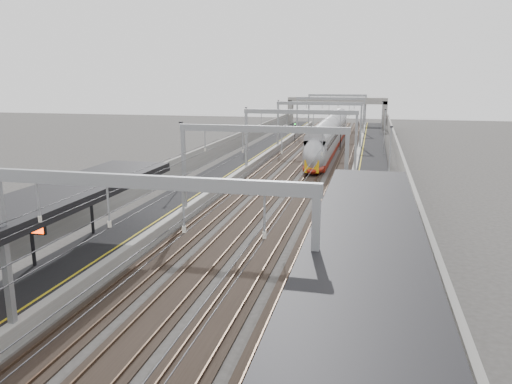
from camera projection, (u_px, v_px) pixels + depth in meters
The scene contains 13 objects.
platform_left at pixel (239, 165), 62.26m from camera, with size 4.00×120.00×1.00m, color black.
platform_right at pixel (370, 170), 58.72m from camera, with size 4.00×120.00×1.00m, color black.
tracks at pixel (303, 171), 60.59m from camera, with size 11.40×140.00×0.20m.
overhead_line at pixel (311, 117), 65.52m from camera, with size 13.00×140.00×6.60m.
canopy_right at pixel (367, 249), 17.80m from camera, with size 4.40×30.00×4.24m.
overbridge at pixel (337, 105), 111.65m from camera, with size 22.00×2.20×6.90m.
wall_left at pixel (214, 155), 62.73m from camera, with size 0.30×120.00×3.20m, color gray.
wall_right at pixel (399, 162), 57.77m from camera, with size 0.30×120.00×3.20m, color gray.
train at pixel (329, 138), 77.59m from camera, with size 2.63×47.99×4.17m.
bench at pixel (348, 301), 21.81m from camera, with size 0.87×1.68×0.84m.
signal_green at pixel (295, 129), 87.23m from camera, with size 0.32×0.32×3.48m.
signal_red_near at pixel (341, 135), 78.15m from camera, with size 0.32×0.32×3.48m.
signal_red_far at pixel (358, 128), 89.66m from camera, with size 0.32×0.32×3.48m.
Camera 1 is at (8.01, -14.38, 11.02)m, focal length 35.00 mm.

